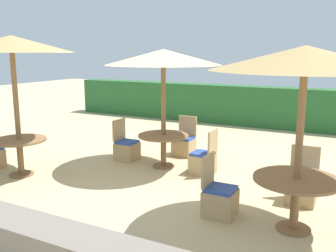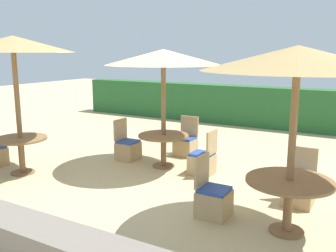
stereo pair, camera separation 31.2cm
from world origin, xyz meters
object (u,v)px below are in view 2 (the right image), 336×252
(patio_chair_center_east, at_px, (203,162))
(parasol_front_left, at_px, (13,45))
(round_table_center, at_px, (164,141))
(parasol_center, at_px, (163,58))
(patio_chair_center_west, at_px, (127,148))
(round_table_front_right, at_px, (289,190))
(round_table_front_left, at_px, (21,146))
(patio_chair_front_right_north, at_px, (299,189))
(patio_chair_front_right_west, at_px, (213,200))
(patio_chair_center_north, at_px, (186,145))
(parasol_front_right, at_px, (298,59))

(patio_chair_center_east, bearing_deg, parasol_front_left, 118.87)
(round_table_center, bearing_deg, parasol_front_left, -141.16)
(parasol_center, xyz_separation_m, patio_chair_center_west, (-1.00, 0.05, -2.07))
(round_table_front_right, height_order, patio_chair_center_east, patio_chair_center_east)
(patio_chair_center_east, distance_m, patio_chair_center_west, 1.96)
(parasol_front_left, xyz_separation_m, patio_chair_center_west, (1.28, 1.89, -2.32))
(round_table_front_right, distance_m, parasol_front_left, 5.64)
(round_table_front_left, bearing_deg, parasol_center, 38.84)
(round_table_center, bearing_deg, patio_chair_front_right_north, -12.96)
(patio_chair_front_right_west, bearing_deg, round_table_front_right, 91.97)
(parasol_front_left, relative_size, patio_chair_center_east, 2.96)
(round_table_center, relative_size, patio_chair_center_north, 1.16)
(patio_chair_front_right_west, xyz_separation_m, patio_chair_front_right_north, (1.04, 1.09, 0.00))
(parasol_front_right, distance_m, patio_chair_center_east, 3.38)
(patio_chair_center_north, height_order, patio_chair_center_east, same)
(patio_chair_front_right_west, distance_m, parasol_front_left, 4.79)
(parasol_center, relative_size, patio_chair_center_west, 2.69)
(patio_chair_center_west, bearing_deg, patio_chair_center_east, 86.86)
(patio_chair_front_right_west, distance_m, patio_chair_center_north, 3.38)
(round_table_front_left, relative_size, patio_chair_center_north, 1.13)
(parasol_front_left, height_order, parasol_center, parasol_front_left)
(patio_chair_center_east, height_order, patio_chair_center_west, same)
(round_table_front_right, distance_m, patio_chair_front_right_west, 1.15)
(round_table_front_right, bearing_deg, parasol_center, 150.01)
(round_table_front_left, bearing_deg, round_table_front_right, 1.09)
(round_table_front_left, height_order, patio_chair_center_west, patio_chair_center_west)
(patio_chair_center_east, bearing_deg, patio_chair_front_right_west, -150.79)
(patio_chair_center_north, xyz_separation_m, patio_chair_center_west, (-1.01, -0.97, 0.00))
(round_table_center, height_order, patio_chair_center_west, patio_chair_center_west)
(parasol_front_left, height_order, patio_chair_center_west, parasol_front_left)
(patio_chair_center_north, distance_m, patio_chair_center_east, 1.43)
(patio_chair_front_right_west, bearing_deg, patio_chair_center_east, -150.79)
(round_table_front_right, bearing_deg, patio_chair_center_west, 155.94)
(patio_chair_front_right_north, height_order, round_table_front_left, patio_chair_front_right_north)
(parasol_front_left, distance_m, patio_chair_center_east, 4.35)
(patio_chair_center_east, bearing_deg, patio_chair_front_right_north, -107.40)
(parasol_center, height_order, patio_chair_center_west, parasol_center)
(round_table_front_right, distance_m, parasol_center, 3.87)
(parasol_front_right, distance_m, round_table_front_left, 5.57)
(parasol_front_right, xyz_separation_m, patio_chair_center_east, (-2.05, 1.68, -2.10))
(round_table_front_right, xyz_separation_m, patio_chair_center_east, (-2.05, 1.68, -0.35))
(patio_chair_center_north, bearing_deg, patio_chair_front_right_north, 149.96)
(parasol_front_right, bearing_deg, parasol_center, 150.01)
(patio_chair_center_north, relative_size, patio_chair_center_west, 1.00)
(parasol_front_right, bearing_deg, patio_chair_front_right_west, -178.03)
(round_table_front_right, height_order, parasol_front_left, parasol_front_left)
(patio_chair_front_right_north, xyz_separation_m, patio_chair_center_west, (-3.95, 0.73, 0.00))
(patio_chair_front_right_north, bearing_deg, parasol_front_right, 93.00)
(patio_chair_center_north, distance_m, patio_chair_center_west, 1.40)
(patio_chair_front_right_north, relative_size, round_table_center, 0.86)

